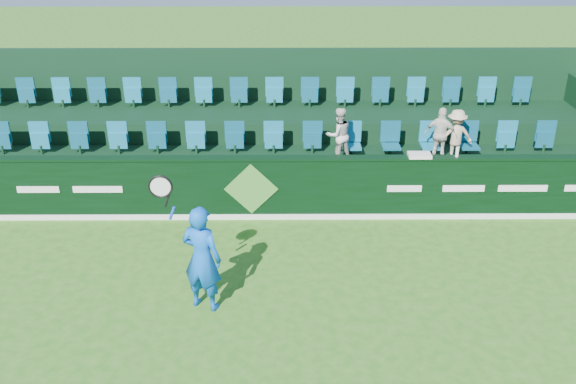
{
  "coord_description": "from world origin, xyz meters",
  "views": [
    {
      "loc": [
        0.67,
        -7.82,
        6.22
      ],
      "look_at": [
        0.74,
        2.8,
        1.15
      ],
      "focal_mm": 40.0,
      "sensor_mm": 36.0,
      "label": 1
    }
  ],
  "objects_px": {
    "spectator_middle": "(441,135)",
    "spectator_right": "(456,136)",
    "drinks_bottle": "(457,152)",
    "towel": "(420,155)",
    "spectator_left": "(339,135)",
    "tennis_player": "(202,258)"
  },
  "relations": [
    {
      "from": "towel",
      "to": "tennis_player",
      "type": "bearing_deg",
      "value": -142.05
    },
    {
      "from": "spectator_right",
      "to": "tennis_player",
      "type": "bearing_deg",
      "value": 39.23
    },
    {
      "from": "spectator_middle",
      "to": "spectator_right",
      "type": "height_order",
      "value": "spectator_middle"
    },
    {
      "from": "spectator_middle",
      "to": "drinks_bottle",
      "type": "bearing_deg",
      "value": 114.87
    },
    {
      "from": "spectator_right",
      "to": "spectator_left",
      "type": "bearing_deg",
      "value": -1.08
    },
    {
      "from": "tennis_player",
      "to": "towel",
      "type": "distance_m",
      "value": 5.1
    },
    {
      "from": "tennis_player",
      "to": "spectator_middle",
      "type": "bearing_deg",
      "value": 42.21
    },
    {
      "from": "towel",
      "to": "drinks_bottle",
      "type": "bearing_deg",
      "value": 0.0
    },
    {
      "from": "spectator_right",
      "to": "drinks_bottle",
      "type": "distance_m",
      "value": 1.15
    },
    {
      "from": "spectator_left",
      "to": "spectator_middle",
      "type": "xyz_separation_m",
      "value": [
        2.2,
        0.0,
        -0.0
      ]
    },
    {
      "from": "spectator_middle",
      "to": "spectator_right",
      "type": "xyz_separation_m",
      "value": [
        0.32,
        0.0,
        -0.02
      ]
    },
    {
      "from": "spectator_middle",
      "to": "drinks_bottle",
      "type": "relative_size",
      "value": 5.99
    },
    {
      "from": "spectator_middle",
      "to": "towel",
      "type": "height_order",
      "value": "spectator_middle"
    },
    {
      "from": "spectator_right",
      "to": "towel",
      "type": "distance_m",
      "value": 1.5
    },
    {
      "from": "spectator_middle",
      "to": "spectator_right",
      "type": "relative_size",
      "value": 1.04
    },
    {
      "from": "drinks_bottle",
      "to": "spectator_right",
      "type": "bearing_deg",
      "value": 77.38
    },
    {
      "from": "spectator_left",
      "to": "spectator_right",
      "type": "xyz_separation_m",
      "value": [
        2.52,
        0.0,
        -0.02
      ]
    },
    {
      "from": "spectator_left",
      "to": "drinks_bottle",
      "type": "relative_size",
      "value": 6.0
    },
    {
      "from": "spectator_middle",
      "to": "towel",
      "type": "bearing_deg",
      "value": 80.15
    },
    {
      "from": "spectator_middle",
      "to": "spectator_right",
      "type": "distance_m",
      "value": 0.32
    },
    {
      "from": "tennis_player",
      "to": "drinks_bottle",
      "type": "xyz_separation_m",
      "value": [
        4.75,
        3.13,
        0.53
      ]
    },
    {
      "from": "tennis_player",
      "to": "towel",
      "type": "bearing_deg",
      "value": 37.95
    }
  ]
}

